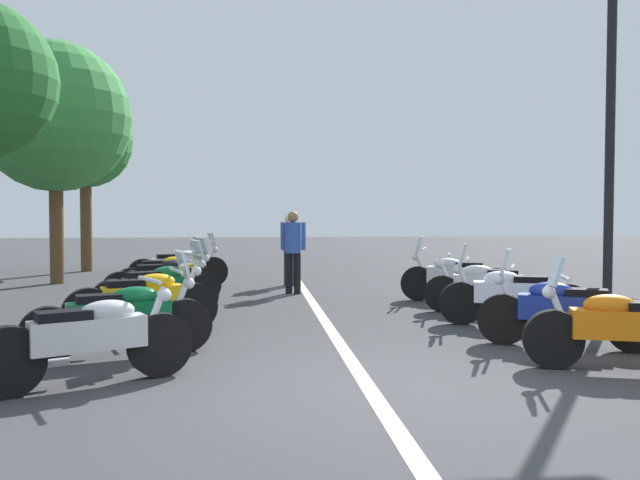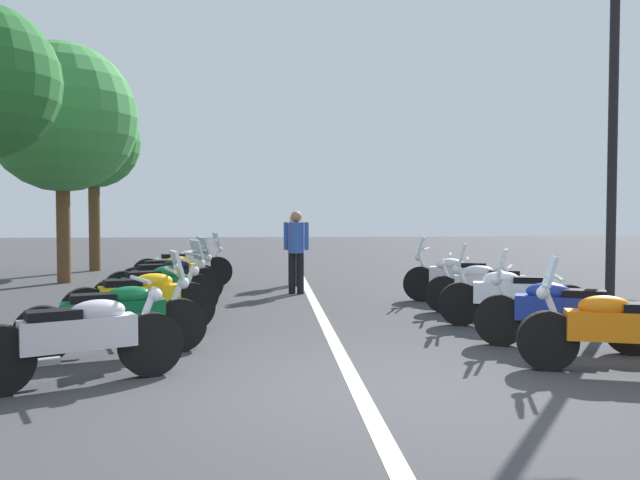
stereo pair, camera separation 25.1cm
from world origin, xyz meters
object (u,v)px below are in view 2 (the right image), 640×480
Objects in this scene: motorcycle_left_row_4 at (167,279)px; bystander_0 at (294,244)px; motorcycle_left_row_3 at (159,289)px; motorcycle_left_row_6 at (185,266)px; motorcycle_right_row_0 at (620,329)px; motorcycle_right_row_2 at (512,295)px; roadside_tree_0 at (62,118)px; roadside_tree_1 at (93,143)px; motorcycle_right_row_4 at (458,277)px; street_lamp_twin_globe at (614,85)px; bystander_2 at (296,245)px; motorcycle_left_row_5 at (171,273)px; motorcycle_right_row_1 at (561,311)px; motorcycle_left_row_0 at (81,338)px; motorcycle_left_row_1 at (117,316)px; motorcycle_left_row_2 at (141,300)px; motorcycle_right_row_3 at (489,287)px.

bystander_0 is at bearing 25.84° from motorcycle_left_row_4.
motorcycle_left_row_6 reaches higher than motorcycle_left_row_3.
motorcycle_right_row_0 is 2.72m from motorcycle_right_row_2.
roadside_tree_0 reaches higher than roadside_tree_1.
motorcycle_left_row_3 reaches higher than motorcycle_right_row_2.
motorcycle_left_row_6 is 0.38× the size of roadside_tree_0.
motorcycle_left_row_3 is 0.92× the size of motorcycle_left_row_4.
street_lamp_twin_globe reaches higher than motorcycle_right_row_4.
motorcycle_right_row_4 is at bearing -72.58° from motorcycle_right_row_0.
motorcycle_left_row_3 is 9.93m from roadside_tree_1.
roadside_tree_1 reaches higher than motorcycle_right_row_2.
motorcycle_left_row_4 is at bearing -156.31° from roadside_tree_1.
roadside_tree_0 is at bearing -97.65° from bystander_2.
street_lamp_twin_globe is (-0.84, -6.85, 3.09)m from motorcycle_left_row_3.
street_lamp_twin_globe is at bearing -122.43° from roadside_tree_0.
motorcycle_right_row_2 reaches higher than motorcycle_left_row_5.
roadside_tree_1 is (5.81, 5.58, 2.69)m from bystander_2.
bystander_0 is (7.20, 2.94, 0.48)m from motorcycle_right_row_1.
motorcycle_left_row_5 is (6.71, 0.17, -0.00)m from motorcycle_left_row_0.
roadside_tree_1 is at bearing -39.45° from motorcycle_right_row_0.
bystander_0 is (5.65, 2.93, 0.48)m from motorcycle_right_row_2.
motorcycle_left_row_1 is 1.03× the size of motorcycle_left_row_4.
bystander_0 is at bearing 48.05° from motorcycle_left_row_2.
motorcycle_right_row_2 is 13.49m from roadside_tree_1.
motorcycle_right_row_4 reaches higher than motorcycle_right_row_3.
motorcycle_left_row_1 reaches higher than motorcycle_right_row_3.
motorcycle_right_row_3 is (3.92, 0.01, -0.01)m from motorcycle_right_row_0.
motorcycle_left_row_6 reaches higher than motorcycle_right_row_4.
roadside_tree_1 is at bearing -18.44° from motorcycle_right_row_4.
motorcycle_right_row_4 is at bearing 79.53° from bystander_2.
motorcycle_left_row_3 is at bearing -150.25° from roadside_tree_0.
roadside_tree_1 reaches higher than motorcycle_left_row_4.
motorcycle_left_row_6 is at bearing 64.07° from motorcycle_left_row_5.
motorcycle_left_row_3 is 0.99× the size of motorcycle_left_row_5.
motorcycle_right_row_1 is (1.17, 0.07, 0.00)m from motorcycle_right_row_0.
motorcycle_right_row_2 is (1.55, 0.01, -0.00)m from motorcycle_right_row_1.
motorcycle_right_row_1 reaches higher than motorcycle_right_row_0.
motorcycle_right_row_0 is (0.02, -5.37, 0.00)m from motorcycle_left_row_0.
motorcycle_left_row_5 is 1.15× the size of bystander_0.
motorcycle_right_row_3 is at bearing 63.21° from bystander_2.
motorcycle_left_row_5 is (4.13, 0.23, -0.01)m from motorcycle_left_row_2.
roadside_tree_0 reaches higher than motorcycle_right_row_1.
roadside_tree_0 reaches higher than motorcycle_left_row_0.
street_lamp_twin_globe is 1.05× the size of roadside_tree_1.
motorcycle_right_row_3 is at bearing 8.05° from motorcycle_left_row_1.
motorcycle_left_row_0 is at bearing -1.39° from bystander_2.
motorcycle_right_row_1 is at bearing -67.98° from motorcycle_left_row_5.
bystander_0 is (4.44, 3.01, 0.50)m from motorcycle_right_row_3.
roadside_tree_0 reaches higher than motorcycle_left_row_3.
motorcycle_left_row_2 is at bearing 93.93° from street_lamp_twin_globe.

